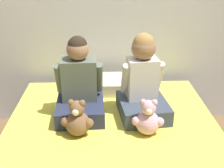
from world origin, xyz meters
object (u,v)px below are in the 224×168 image
teddy_bear_held_by_right_child (148,119)px  pillow_at_headboard (110,84)px  bed (113,168)px  teddy_bear_held_by_left_child (78,120)px  child_on_right (143,84)px  child_on_left (80,87)px

teddy_bear_held_by_right_child → pillow_at_headboard: bearing=115.0°
bed → teddy_bear_held_by_left_child: 0.42m
bed → child_on_right: size_ratio=3.05×
teddy_bear_held_by_right_child → pillow_at_headboard: teddy_bear_held_by_right_child is taller
child_on_left → teddy_bear_held_by_left_child: child_on_left is taller
pillow_at_headboard → child_on_right: bearing=-60.2°
pillow_at_headboard → child_on_left: bearing=-120.5°
teddy_bear_held_by_right_child → teddy_bear_held_by_left_child: bearing=-174.3°
child_on_right → teddy_bear_held_by_right_child: (0.00, -0.27, -0.13)m
teddy_bear_held_by_left_child → teddy_bear_held_by_right_child: size_ratio=1.01×
child_on_left → teddy_bear_held_by_left_child: (0.00, -0.27, -0.11)m
bed → pillow_at_headboard: (0.00, 0.74, 0.28)m
bed → teddy_bear_held_by_left_child: teddy_bear_held_by_left_child is taller
bed → pillow_at_headboard: 0.80m
bed → pillow_at_headboard: size_ratio=4.10×
bed → teddy_bear_held_by_right_child: (0.23, 0.08, 0.34)m
child_on_left → teddy_bear_held_by_left_child: 0.29m
child_on_left → teddy_bear_held_by_right_child: size_ratio=2.33×
bed → child_on_right: (0.23, 0.35, 0.46)m
child_on_left → pillow_at_headboard: child_on_left is taller
teddy_bear_held_by_left_child → pillow_at_headboard: bearing=78.3°
pillow_at_headboard → teddy_bear_held_by_left_child: bearing=-109.2°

